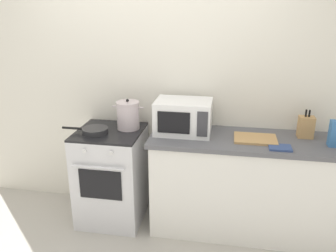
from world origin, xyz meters
The scene contains 11 objects.
back_wall centered at (0.30, 0.97, 1.25)m, with size 4.40×0.10×2.50m, color silver.
lower_cabinet_right centered at (0.90, 0.62, 0.44)m, with size 1.64×0.56×0.88m, color white.
countertop_right centered at (0.90, 0.62, 0.90)m, with size 1.70×0.60×0.04m, color #59595E.
stove centered at (-0.35, 0.60, 0.46)m, with size 0.60×0.64×0.92m.
stock_pot centered at (-0.19, 0.69, 1.05)m, with size 0.30×0.21×0.29m.
frying_pan centered at (-0.46, 0.51, 0.95)m, with size 0.43×0.23×0.05m.
microwave centered at (0.33, 0.68, 1.07)m, with size 0.50×0.37×0.30m.
cutting_board centered at (0.97, 0.60, 0.93)m, with size 0.36×0.26×0.02m, color tan.
knife_block centered at (1.40, 0.74, 1.02)m, with size 0.13×0.10×0.25m.
pasta_box centered at (1.59, 0.57, 1.03)m, with size 0.08×0.08×0.22m, color teal.
oven_mitt centered at (1.16, 0.44, 0.93)m, with size 0.18×0.14×0.02m, color #33477A.
Camera 1 is at (0.71, -2.27, 2.03)m, focal length 37.08 mm.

